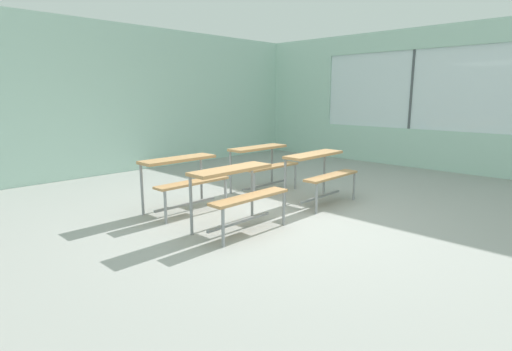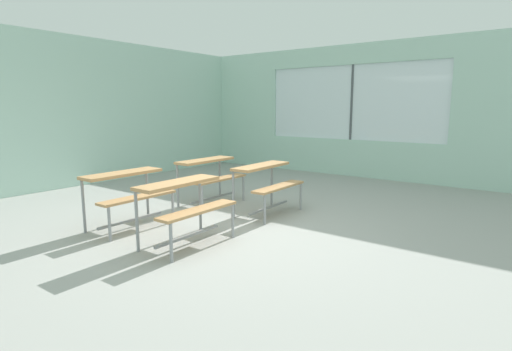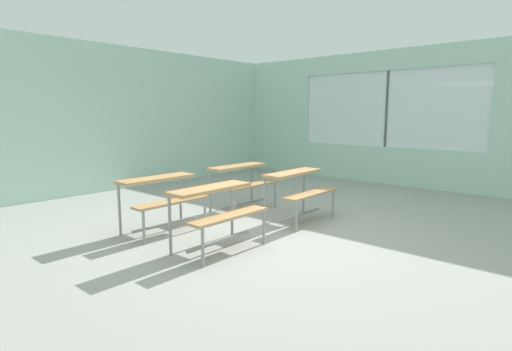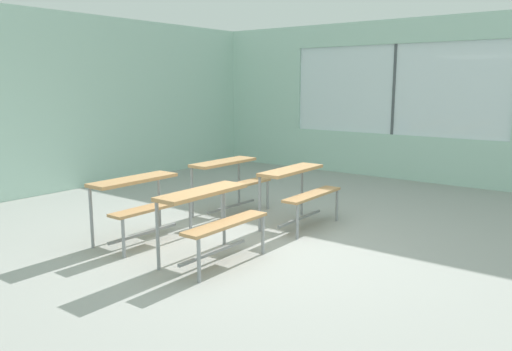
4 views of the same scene
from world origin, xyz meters
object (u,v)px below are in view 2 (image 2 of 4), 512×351
Objects in this scene: desk_bench_r0c0 at (185,197)px; desk_bench_r1c0 at (128,186)px; desk_bench_r0c1 at (267,177)px; desk_bench_r1c1 at (210,170)px.

desk_bench_r0c0 is 1.10m from desk_bench_r1c0.
desk_bench_r1c0 is at bearing 145.89° from desk_bench_r0c1.
desk_bench_r0c1 is at bearing -33.23° from desk_bench_r1c0.
desk_bench_r0c1 is at bearing -0.03° from desk_bench_r0c0.
desk_bench_r0c1 is 1.01× the size of desk_bench_r1c0.
desk_bench_r0c0 is 1.00× the size of desk_bench_r1c1.
desk_bench_r1c0 is (0.01, 1.10, 0.00)m from desk_bench_r0c0.
desk_bench_r1c0 is at bearing 89.06° from desk_bench_r0c0.
desk_bench_r1c1 is at bearing 1.44° from desk_bench_r1c0.
desk_bench_r1c0 is 1.00× the size of desk_bench_r1c1.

